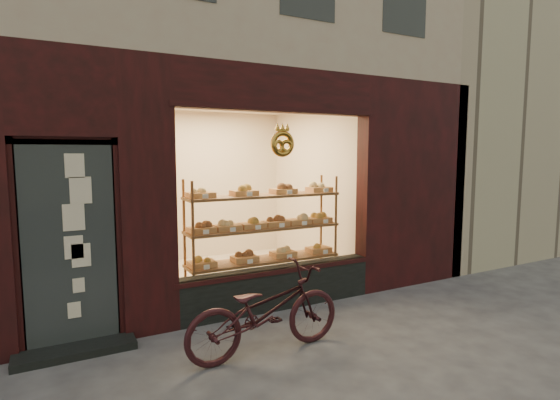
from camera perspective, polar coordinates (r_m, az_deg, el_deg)
ground at (r=4.10m, az=8.95°, el=-23.75°), size 90.00×90.00×0.00m
neighbor_right at (r=14.62m, az=27.28°, el=15.24°), size 12.00×7.00×9.00m
display_shelf at (r=6.08m, az=-2.07°, el=-4.87°), size 2.20×0.45×1.70m
bicycle at (r=4.56m, az=-1.91°, el=-14.27°), size 1.72×0.64×0.90m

